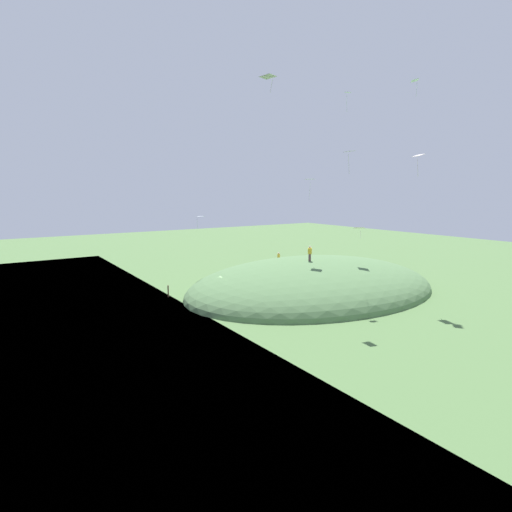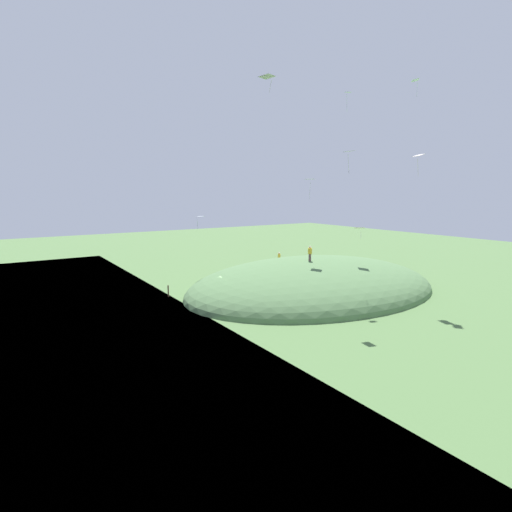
# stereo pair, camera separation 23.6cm
# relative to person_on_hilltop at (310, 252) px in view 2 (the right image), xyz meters

# --- Properties ---
(ground_plane) EXTENTS (160.00, 160.00, 0.00)m
(ground_plane) POSITION_rel_person_on_hilltop_xyz_m (-9.06, 1.91, -4.74)
(ground_plane) COLOR #4A6B3A
(grass_hill) EXTENTS (31.92, 23.28, 7.34)m
(grass_hill) POSITION_rel_person_on_hilltop_xyz_m (1.13, 0.56, -4.74)
(grass_hill) COLOR #4F7245
(grass_hill) RESTS_ON ground_plane
(person_on_hilltop) EXTENTS (0.54, 0.54, 1.75)m
(person_on_hilltop) POSITION_rel_person_on_hilltop_xyz_m (0.00, 0.00, 0.00)
(person_on_hilltop) COLOR brown
(person_on_hilltop) RESTS_ON grass_hill
(person_walking_path) EXTENTS (0.39, 0.39, 1.79)m
(person_walking_path) POSITION_rel_person_on_hilltop_xyz_m (4.10, 11.42, -2.48)
(person_walking_path) COLOR brown
(person_walking_path) RESTS_ON grass_hill
(kite_0) EXTENTS (1.33, 1.39, 2.30)m
(kite_0) POSITION_rel_person_on_hilltop_xyz_m (0.43, 0.72, 8.12)
(kite_0) COLOR white
(kite_1) EXTENTS (0.77, 0.64, 2.04)m
(kite_1) POSITION_rel_person_on_hilltop_xyz_m (3.38, -1.82, 17.31)
(kite_1) COLOR white
(kite_2) EXTENTS (1.37, 1.30, 1.26)m
(kite_2) POSITION_rel_person_on_hilltop_xyz_m (4.45, -3.25, 2.72)
(kite_2) COLOR white
(kite_3) EXTENTS (0.97, 1.26, 1.23)m
(kite_3) POSITION_rel_person_on_hilltop_xyz_m (-12.43, -9.07, 15.19)
(kite_3) COLOR white
(kite_4) EXTENTS (0.83, 1.07, 2.07)m
(kite_4) POSITION_rel_person_on_hilltop_xyz_m (-3.09, -8.54, 10.27)
(kite_4) COLOR white
(kite_5) EXTENTS (1.21, 1.03, 1.59)m
(kite_5) POSITION_rel_person_on_hilltop_xyz_m (-9.25, 9.63, 3.79)
(kite_5) COLOR white
(kite_6) EXTENTS (1.17, 1.40, 2.28)m
(kite_6) POSITION_rel_person_on_hilltop_xyz_m (6.83, -8.65, 10.40)
(kite_6) COLOR silver
(kite_7) EXTENTS (1.27, 1.23, 1.76)m
(kite_7) POSITION_rel_person_on_hilltop_xyz_m (8.74, -6.36, 18.50)
(kite_7) COLOR white
(mooring_post) EXTENTS (0.14, 0.14, 1.33)m
(mooring_post) POSITION_rel_person_on_hilltop_xyz_m (-14.62, 6.78, -4.08)
(mooring_post) COLOR brown
(mooring_post) RESTS_ON ground_plane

